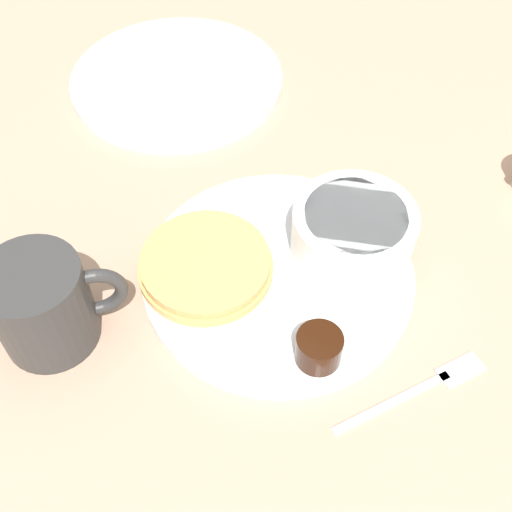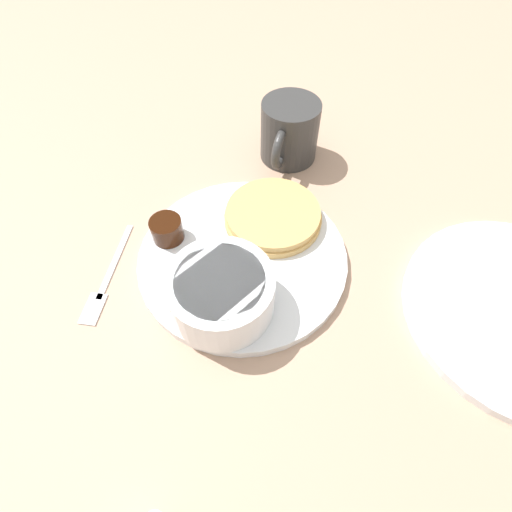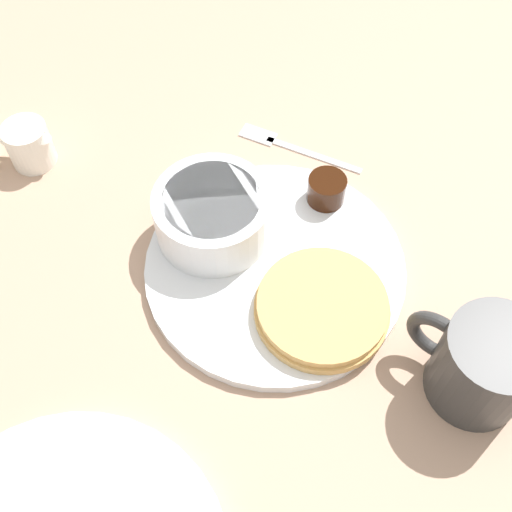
# 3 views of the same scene
# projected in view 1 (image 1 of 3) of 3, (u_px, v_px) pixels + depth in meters

# --- Properties ---
(ground_plane) EXTENTS (4.00, 4.00, 0.00)m
(ground_plane) POSITION_uv_depth(u_px,v_px,m) (278.00, 278.00, 0.60)
(ground_plane) COLOR tan
(plate) EXTENTS (0.25, 0.25, 0.01)m
(plate) POSITION_uv_depth(u_px,v_px,m) (278.00, 274.00, 0.60)
(plate) COLOR white
(plate) RESTS_ON ground_plane
(pancake_stack) EXTENTS (0.12, 0.12, 0.02)m
(pancake_stack) POSITION_uv_depth(u_px,v_px,m) (206.00, 265.00, 0.59)
(pancake_stack) COLOR tan
(pancake_stack) RESTS_ON plate
(bowl) EXTENTS (0.11, 0.11, 0.05)m
(bowl) POSITION_uv_depth(u_px,v_px,m) (353.00, 231.00, 0.59)
(bowl) COLOR white
(bowl) RESTS_ON plate
(syrup_cup) EXTENTS (0.04, 0.04, 0.03)m
(syrup_cup) POSITION_uv_depth(u_px,v_px,m) (319.00, 348.00, 0.52)
(syrup_cup) COLOR black
(syrup_cup) RESTS_ON plate
(butter_ramekin) EXTENTS (0.05, 0.05, 0.05)m
(butter_ramekin) POSITION_uv_depth(u_px,v_px,m) (375.00, 245.00, 0.59)
(butter_ramekin) COLOR white
(butter_ramekin) RESTS_ON plate
(coffee_mug) EXTENTS (0.09, 0.10, 0.09)m
(coffee_mug) POSITION_uv_depth(u_px,v_px,m) (45.00, 305.00, 0.53)
(coffee_mug) COLOR #333333
(coffee_mug) RESTS_ON ground_plane
(fork) EXTENTS (0.09, 0.13, 0.00)m
(fork) POSITION_uv_depth(u_px,v_px,m) (428.00, 384.00, 0.53)
(fork) COLOR silver
(fork) RESTS_ON ground_plane
(far_plate) EXTENTS (0.26, 0.26, 0.01)m
(far_plate) POSITION_uv_depth(u_px,v_px,m) (177.00, 80.00, 0.78)
(far_plate) COLOR white
(far_plate) RESTS_ON ground_plane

